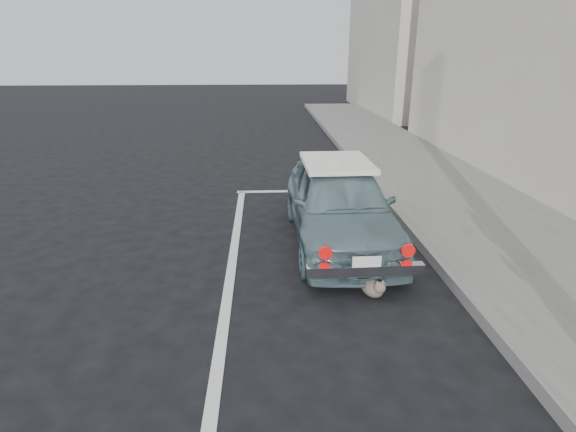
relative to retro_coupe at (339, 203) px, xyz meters
name	(u,v)px	position (x,y,z in m)	size (l,w,h in m)	color
building_far	(406,23)	(5.68, 16.16, 3.39)	(3.50, 10.00, 8.00)	#BDB5AB
pline_front	(309,191)	(-0.17, 2.66, -0.61)	(3.00, 0.12, 0.01)	silver
pline_side	(231,268)	(-1.57, -0.84, -0.61)	(0.12, 7.00, 0.01)	silver
retro_coupe	(339,203)	(0.00, 0.00, 0.00)	(1.48, 3.58, 1.21)	slate
cat	(373,286)	(0.14, -1.66, -0.48)	(0.33, 0.51, 0.28)	brown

